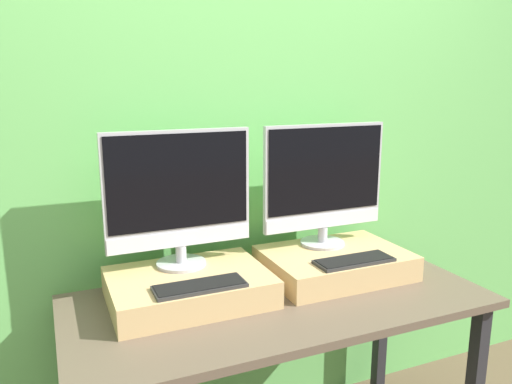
# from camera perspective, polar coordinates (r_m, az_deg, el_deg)

# --- Properties ---
(wall_back) EXTENTS (8.00, 0.04, 2.60)m
(wall_back) POSITION_cam_1_polar(r_m,az_deg,el_deg) (2.08, -2.30, 6.23)
(wall_back) COLOR #66B75B
(wall_back) RESTS_ON ground_plane
(workbench) EXTENTS (1.51, 0.70, 0.76)m
(workbench) POSITION_cam_1_polar(r_m,az_deg,el_deg) (1.89, 2.59, -14.34)
(workbench) COLOR brown
(workbench) RESTS_ON ground_plane
(wooden_riser_left) EXTENTS (0.56, 0.40, 0.10)m
(wooden_riser_left) POSITION_cam_1_polar(r_m,az_deg,el_deg) (1.83, -7.66, -10.71)
(wooden_riser_left) COLOR tan
(wooden_riser_left) RESTS_ON workbench
(monitor_left) EXTENTS (0.54, 0.18, 0.50)m
(monitor_left) POSITION_cam_1_polar(r_m,az_deg,el_deg) (1.82, -8.79, -0.31)
(monitor_left) COLOR #B2B2B7
(monitor_left) RESTS_ON wooden_riser_left
(keyboard_left) EXTENTS (0.31, 0.11, 0.01)m
(keyboard_left) POSITION_cam_1_polar(r_m,az_deg,el_deg) (1.69, -6.44, -10.64)
(keyboard_left) COLOR #2D2D2D
(keyboard_left) RESTS_ON wooden_riser_left
(wooden_riser_right) EXTENTS (0.56, 0.40, 0.10)m
(wooden_riser_right) POSITION_cam_1_polar(r_m,az_deg,el_deg) (2.06, 8.97, -8.01)
(wooden_riser_right) COLOR tan
(wooden_riser_right) RESTS_ON workbench
(monitor_right) EXTENTS (0.54, 0.18, 0.50)m
(monitor_right) POSITION_cam_1_polar(r_m,az_deg,el_deg) (2.05, 7.82, 1.19)
(monitor_right) COLOR #B2B2B7
(monitor_right) RESTS_ON wooden_riser_right
(keyboard_right) EXTENTS (0.31, 0.11, 0.01)m
(keyboard_right) POSITION_cam_1_polar(r_m,az_deg,el_deg) (1.94, 11.16, -7.68)
(keyboard_right) COLOR #2D2D2D
(keyboard_right) RESTS_ON wooden_riser_right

